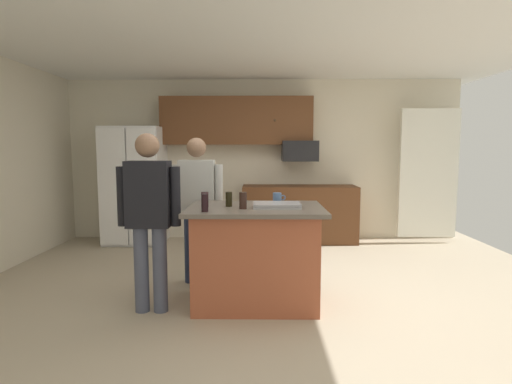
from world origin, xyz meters
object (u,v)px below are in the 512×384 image
at_px(glass_pilsner, 243,201).
at_px(person_host_foreground, 197,201).
at_px(refrigerator, 135,185).
at_px(person_guest_right, 149,211).
at_px(glass_stout_tall, 229,199).
at_px(serving_tray, 277,205).
at_px(microwave_over_range, 300,151).
at_px(kitchen_island, 256,255).
at_px(mug_ceramic_white, 277,198).
at_px(glass_dark_ale, 205,203).
at_px(glass_short_whisky, 205,199).

bearing_deg(glass_pilsner, person_host_foreground, 125.65).
xyz_separation_m(refrigerator, person_host_foreground, (1.29, -1.92, 0.01)).
height_order(refrigerator, person_guest_right, refrigerator).
bearing_deg(person_host_foreground, glass_stout_tall, -13.11).
xyz_separation_m(person_guest_right, serving_tray, (1.15, 0.18, 0.03)).
bearing_deg(person_host_foreground, person_guest_right, -67.00).
bearing_deg(microwave_over_range, glass_stout_tall, -109.23).
bearing_deg(kitchen_island, glass_stout_tall, 176.08).
distance_m(kitchen_island, person_host_foreground, 1.00).
bearing_deg(person_host_foreground, kitchen_island, 0.00).
distance_m(person_guest_right, mug_ceramic_white, 1.25).
bearing_deg(mug_ceramic_white, glass_stout_tall, -155.93).
distance_m(mug_ceramic_white, glass_dark_ale, 0.85).
relative_size(microwave_over_range, glass_stout_tall, 4.05).
bearing_deg(kitchen_island, serving_tray, -10.49).
height_order(glass_short_whisky, serving_tray, glass_short_whisky).
bearing_deg(glass_pilsner, glass_short_whisky, 161.14).
relative_size(microwave_over_range, kitchen_island, 0.44).
relative_size(refrigerator, glass_dark_ale, 11.64).
bearing_deg(serving_tray, glass_short_whisky, 178.05).
bearing_deg(person_host_foreground, glass_dark_ale, -33.88).
xyz_separation_m(kitchen_island, person_guest_right, (-0.95, -0.22, 0.46)).
bearing_deg(serving_tray, kitchen_island, 169.51).
bearing_deg(serving_tray, refrigerator, 129.76).
bearing_deg(kitchen_island, microwave_over_range, 75.95).
distance_m(refrigerator, person_host_foreground, 2.31).
relative_size(kitchen_island, serving_tray, 2.91).
relative_size(kitchen_island, glass_pilsner, 8.31).
bearing_deg(refrigerator, glass_pilsner, -55.67).
height_order(refrigerator, glass_short_whisky, refrigerator).
bearing_deg(microwave_over_range, refrigerator, -177.40).
xyz_separation_m(person_host_foreground, glass_stout_tall, (0.40, -0.59, 0.09)).
xyz_separation_m(mug_ceramic_white, glass_pilsner, (-0.33, -0.37, 0.02)).
bearing_deg(mug_ceramic_white, person_guest_right, -159.23).
bearing_deg(glass_stout_tall, microwave_over_range, 70.77).
distance_m(person_host_foreground, glass_dark_ale, 0.95).
height_order(refrigerator, mug_ceramic_white, refrigerator).
bearing_deg(kitchen_island, mug_ceramic_white, 46.60).
height_order(glass_stout_tall, glass_pilsner, glass_pilsner).
xyz_separation_m(microwave_over_range, serving_tray, (-0.46, -2.69, -0.49)).
bearing_deg(mug_ceramic_white, glass_dark_ale, -140.79).
relative_size(glass_stout_tall, glass_dark_ale, 0.88).
xyz_separation_m(kitchen_island, serving_tray, (0.20, -0.04, 0.49)).
height_order(kitchen_island, person_guest_right, person_guest_right).
bearing_deg(glass_short_whisky, refrigerator, 119.81).
relative_size(person_host_foreground, glass_dark_ale, 10.26).
xyz_separation_m(refrigerator, mug_ceramic_white, (2.15, -2.30, 0.08)).
bearing_deg(serving_tray, person_host_foreground, 142.73).
height_order(glass_stout_tall, glass_short_whisky, glass_short_whisky).
xyz_separation_m(glass_stout_tall, glass_short_whisky, (-0.22, -0.03, 0.00)).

